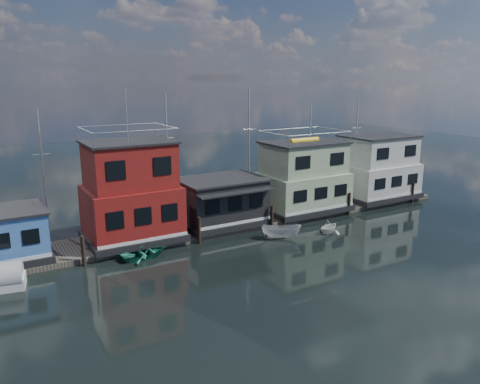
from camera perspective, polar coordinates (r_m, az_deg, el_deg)
ground at (r=32.64m, az=8.62°, el=-9.78°), size 160.00×160.00×0.00m
dock at (r=41.93m, az=-1.69°, el=-3.95°), size 48.00×5.00×0.40m
houseboat_red at (r=37.71m, az=-13.14°, el=-0.18°), size 7.40×5.90×11.86m
houseboat_dark at (r=41.07m, az=-2.31°, el=-1.12°), size 7.40×6.10×4.06m
houseboat_green at (r=45.62m, az=7.69°, el=1.74°), size 8.40×5.90×7.03m
houseboat_white at (r=52.28m, az=16.39°, el=2.82°), size 8.40×5.90×6.66m
pilings at (r=39.18m, az=-0.16°, el=-3.85°), size 42.28×0.28×2.20m
background_masts at (r=48.08m, az=-0.19°, el=4.90°), size 36.40×0.16×12.00m
dinghy_teal at (r=35.58m, az=-11.55°, el=-7.25°), size 3.77×2.89×0.73m
motorboat at (r=38.79m, az=5.06°, el=-4.82°), size 3.40×2.87×1.27m
dinghy_white at (r=40.71m, az=10.75°, el=-4.15°), size 2.74×2.52×1.21m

